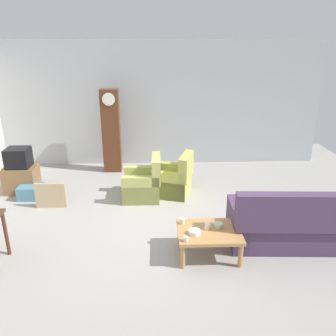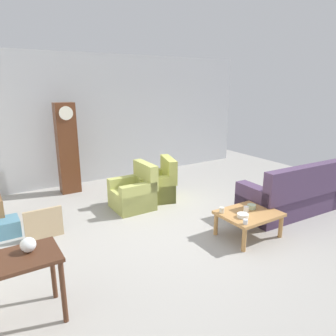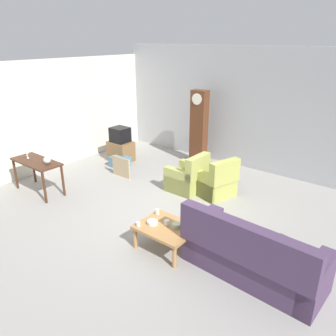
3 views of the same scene
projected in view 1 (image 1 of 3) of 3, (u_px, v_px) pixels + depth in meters
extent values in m
plane|color=#999691|center=(164.00, 228.00, 6.12)|extent=(10.40, 10.40, 0.00)
cube|color=#ADAFB5|center=(160.00, 104.00, 8.94)|extent=(8.40, 0.16, 3.20)
cube|color=#4C3856|center=(294.00, 231.00, 5.60)|extent=(2.14, 0.94, 0.44)
cube|color=#4C3856|center=(306.00, 213.00, 5.09)|extent=(2.11, 0.30, 0.60)
cube|color=#4C3856|center=(237.00, 224.00, 5.57)|extent=(0.28, 0.85, 0.68)
cube|color=brown|center=(326.00, 208.00, 5.51)|extent=(0.38, 0.19, 0.36)
cube|color=#9E8966|center=(266.00, 207.00, 5.52)|extent=(0.37, 0.17, 0.36)
cube|color=tan|center=(141.00, 189.00, 7.24)|extent=(0.77, 0.77, 0.40)
cube|color=tan|center=(156.00, 169.00, 7.09)|extent=(0.19, 0.76, 0.52)
cube|color=tan|center=(142.00, 179.00, 7.48)|extent=(0.76, 0.17, 0.60)
cube|color=tan|center=(141.00, 191.00, 6.92)|extent=(0.76, 0.17, 0.60)
cube|color=#B1B554|center=(171.00, 185.00, 7.45)|extent=(0.95, 0.95, 0.40)
cube|color=#B1B554|center=(186.00, 166.00, 7.21)|extent=(0.39, 0.78, 0.52)
cube|color=#B1B554|center=(175.00, 176.00, 7.68)|extent=(0.77, 0.37, 0.60)
cube|color=#B1B554|center=(168.00, 186.00, 7.14)|extent=(0.77, 0.37, 0.60)
cube|color=#B27F47|center=(209.00, 232.00, 5.22)|extent=(0.96, 0.76, 0.05)
cylinder|color=#B27F47|center=(183.00, 257.00, 4.97)|extent=(0.07, 0.07, 0.38)
cylinder|color=#B27F47|center=(241.00, 256.00, 5.00)|extent=(0.07, 0.07, 0.38)
cylinder|color=#B27F47|center=(180.00, 233.00, 5.58)|extent=(0.07, 0.07, 0.38)
cylinder|color=#B27F47|center=(231.00, 232.00, 5.61)|extent=(0.07, 0.07, 0.38)
cylinder|color=#472819|center=(6.00, 233.00, 5.24)|extent=(0.06, 0.06, 0.74)
cube|color=#562D19|center=(111.00, 131.00, 8.50)|extent=(0.44, 0.28, 2.08)
cylinder|color=silver|center=(108.00, 99.00, 8.07)|extent=(0.30, 0.02, 0.30)
cube|color=brown|center=(22.00, 179.00, 7.51)|extent=(0.68, 0.52, 0.58)
cube|color=black|center=(18.00, 158.00, 7.34)|extent=(0.48, 0.44, 0.42)
cube|color=tan|center=(51.00, 196.00, 6.79)|extent=(0.60, 0.05, 0.52)
cube|color=teal|center=(31.00, 192.00, 7.26)|extent=(0.48, 0.42, 0.28)
cylinder|color=white|center=(207.00, 226.00, 5.23)|extent=(0.09, 0.09, 0.09)
cylinder|color=silver|center=(186.00, 239.00, 4.91)|extent=(0.07, 0.07, 0.07)
cylinder|color=beige|center=(182.00, 221.00, 5.39)|extent=(0.08, 0.08, 0.09)
cylinder|color=white|center=(195.00, 232.00, 5.11)|extent=(0.18, 0.18, 0.06)
cylinder|color=#B2C69E|center=(218.00, 225.00, 5.28)|extent=(0.15, 0.15, 0.07)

